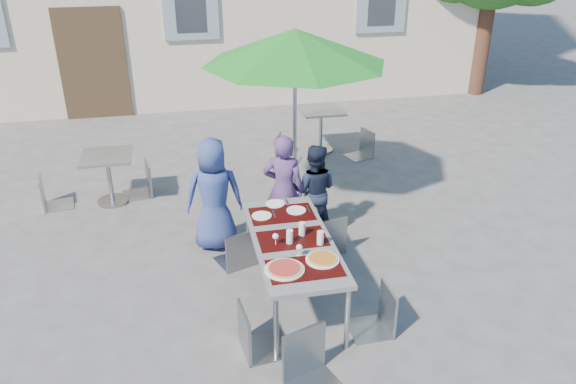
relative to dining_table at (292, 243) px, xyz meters
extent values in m
plane|color=#49494C|center=(-0.58, -0.60, -0.70)|extent=(90.00, 90.00, 0.00)
cube|color=#3E2E1E|center=(-2.58, 6.87, 0.40)|extent=(1.30, 0.06, 2.20)
cube|color=gray|center=(-0.58, 6.87, 1.50)|extent=(1.10, 0.06, 1.40)
cube|color=#262B33|center=(-0.58, 6.85, 1.50)|extent=(0.60, 0.04, 1.10)
cylinder|color=#462A1E|center=(5.92, 6.90, 0.70)|extent=(0.36, 0.36, 2.80)
cube|color=#4C4C52|center=(0.00, 0.00, 0.03)|extent=(0.80, 1.85, 0.05)
cylinder|color=#939A9E|center=(-0.34, -0.86, -0.35)|extent=(0.05, 0.05, 0.70)
cylinder|color=#939A9E|center=(0.34, -0.86, -0.35)|extent=(0.05, 0.05, 0.70)
cylinder|color=#939A9E|center=(-0.34, 0.86, -0.35)|extent=(0.05, 0.05, 0.70)
cylinder|color=#939A9E|center=(0.34, 0.86, -0.35)|extent=(0.05, 0.05, 0.70)
cube|color=black|center=(0.00, -0.55, 0.06)|extent=(0.70, 0.42, 0.01)
cube|color=black|center=(0.00, 0.00, 0.06)|extent=(0.70, 0.42, 0.01)
cube|color=black|center=(0.00, 0.55, 0.06)|extent=(0.70, 0.42, 0.01)
cylinder|color=white|center=(-0.19, -0.55, 0.07)|extent=(0.38, 0.38, 0.01)
cylinder|color=tan|center=(-0.19, -0.55, 0.08)|extent=(0.34, 0.34, 0.01)
cylinder|color=maroon|center=(-0.19, -0.55, 0.09)|extent=(0.30, 0.30, 0.01)
cylinder|color=white|center=(0.20, -0.46, 0.07)|extent=(0.33, 0.33, 0.01)
cylinder|color=tan|center=(0.20, -0.46, 0.08)|extent=(0.29, 0.29, 0.01)
cylinder|color=#92320A|center=(0.20, -0.46, 0.09)|extent=(0.25, 0.25, 0.01)
cylinder|color=silver|center=(-0.04, -0.08, 0.13)|extent=(0.07, 0.07, 0.15)
cylinder|color=silver|center=(0.11, 0.05, 0.13)|extent=(0.07, 0.07, 0.15)
cylinder|color=silver|center=(0.25, -0.16, 0.13)|extent=(0.07, 0.07, 0.15)
cylinder|color=silver|center=(-0.19, -0.08, 0.06)|extent=(0.06, 0.06, 0.00)
cylinder|color=silver|center=(-0.19, -0.08, 0.09)|extent=(0.01, 0.01, 0.08)
sphere|color=silver|center=(-0.19, -0.08, 0.15)|extent=(0.06, 0.06, 0.06)
cylinder|color=silver|center=(0.00, -0.33, 0.06)|extent=(0.06, 0.06, 0.00)
cylinder|color=silver|center=(0.00, -0.33, 0.09)|extent=(0.01, 0.01, 0.08)
sphere|color=silver|center=(0.00, -0.33, 0.15)|extent=(0.06, 0.06, 0.06)
cylinder|color=white|center=(-0.23, 0.54, 0.06)|extent=(0.22, 0.22, 0.01)
cube|color=#929598|center=(-0.09, 0.54, 0.06)|extent=(0.02, 0.18, 0.00)
cylinder|color=white|center=(0.17, 0.59, 0.06)|extent=(0.22, 0.22, 0.01)
cube|color=#929598|center=(0.31, 0.59, 0.06)|extent=(0.02, 0.18, 0.00)
cylinder|color=white|center=(-0.03, 0.80, 0.06)|extent=(0.22, 0.22, 0.01)
cube|color=#929598|center=(0.11, 0.80, 0.06)|extent=(0.02, 0.18, 0.00)
imported|color=navy|center=(-0.69, 1.27, 0.01)|extent=(0.72, 0.49, 1.42)
imported|color=#4C336A|center=(0.16, 1.25, 0.01)|extent=(0.61, 0.51, 1.42)
imported|color=#182035|center=(0.57, 1.32, -0.08)|extent=(0.68, 0.53, 1.23)
cube|color=gray|center=(-0.52, 0.86, -0.27)|extent=(0.52, 0.52, 0.03)
cube|color=gray|center=(-0.45, 0.68, -0.03)|extent=(0.39, 0.17, 0.48)
cylinder|color=gray|center=(-0.42, 1.08, -0.49)|extent=(0.02, 0.02, 0.42)
cylinder|color=gray|center=(-0.74, 0.96, -0.49)|extent=(0.02, 0.02, 0.42)
cylinder|color=gray|center=(-0.30, 0.75, -0.49)|extent=(0.02, 0.02, 0.42)
cylinder|color=gray|center=(-0.62, 0.63, -0.49)|extent=(0.02, 0.02, 0.42)
cube|color=gray|center=(-0.08, 1.10, -0.26)|extent=(0.50, 0.50, 0.03)
cube|color=gray|center=(-0.03, 0.91, -0.01)|extent=(0.41, 0.13, 0.49)
cylinder|color=gray|center=(0.05, 1.32, -0.48)|extent=(0.02, 0.02, 0.43)
cylinder|color=gray|center=(-0.29, 1.23, -0.48)|extent=(0.02, 0.02, 0.43)
cylinder|color=gray|center=(0.13, 0.97, -0.48)|extent=(0.02, 0.02, 0.43)
cylinder|color=gray|center=(-0.21, 0.89, -0.48)|extent=(0.02, 0.02, 0.43)
cube|color=gray|center=(0.60, 0.94, -0.24)|extent=(0.49, 0.49, 0.03)
cube|color=gray|center=(0.64, 0.74, 0.01)|extent=(0.42, 0.10, 0.50)
cylinder|color=gray|center=(0.75, 1.15, -0.47)|extent=(0.02, 0.02, 0.44)
cylinder|color=gray|center=(0.39, 1.09, -0.47)|extent=(0.02, 0.02, 0.44)
cylinder|color=gray|center=(0.81, 0.79, -0.47)|extent=(0.02, 0.02, 0.44)
cylinder|color=gray|center=(0.45, 0.73, -0.47)|extent=(0.02, 0.02, 0.44)
cube|color=gray|center=(-0.42, -0.72, -0.25)|extent=(0.46, 0.46, 0.03)
cube|color=gray|center=(-0.62, -0.74, 0.00)|extent=(0.08, 0.42, 0.49)
cylinder|color=gray|center=(-0.22, -0.88, -0.48)|extent=(0.02, 0.02, 0.43)
cylinder|color=gray|center=(-0.26, -0.53, -0.48)|extent=(0.02, 0.02, 0.43)
cylinder|color=gray|center=(-0.58, -0.92, -0.48)|extent=(0.02, 0.02, 0.43)
cylinder|color=gray|center=(-0.62, -0.57, -0.48)|extent=(0.02, 0.02, 0.43)
cube|color=#91959C|center=(0.64, -0.67, -0.27)|extent=(0.40, 0.40, 0.03)
cube|color=#91959C|center=(0.83, -0.66, -0.04)|extent=(0.03, 0.40, 0.47)
cylinder|color=#91959C|center=(0.47, -0.50, -0.49)|extent=(0.02, 0.02, 0.41)
cylinder|color=#91959C|center=(0.47, -0.84, -0.49)|extent=(0.02, 0.02, 0.41)
cylinder|color=#91959C|center=(0.81, -0.50, -0.49)|extent=(0.02, 0.02, 0.41)
cylinder|color=#91959C|center=(0.81, -0.83, -0.49)|extent=(0.02, 0.02, 0.41)
cube|color=gray|center=(-0.07, -1.32, -0.23)|extent=(0.56, 0.56, 0.03)
cube|color=gray|center=(-0.14, -1.13, 0.03)|extent=(0.42, 0.17, 0.52)
cylinder|color=gray|center=(0.17, -1.44, -0.47)|extent=(0.02, 0.02, 0.46)
cylinder|color=gray|center=(-0.31, -1.21, -0.47)|extent=(0.02, 0.02, 0.46)
cylinder|color=gray|center=(0.05, -1.08, -0.47)|extent=(0.02, 0.02, 0.46)
cylinder|color=#929598|center=(0.51, 2.21, -0.65)|extent=(0.50, 0.50, 0.10)
cylinder|color=#939A9E|center=(0.51, 2.21, 0.45)|extent=(0.06, 0.06, 2.30)
cone|color=#1A7822|center=(0.51, 2.21, 1.55)|extent=(2.44, 2.44, 0.45)
cylinder|color=#929598|center=(-2.07, 2.78, -0.68)|extent=(0.44, 0.44, 0.04)
cylinder|color=#939A9E|center=(-2.07, 2.78, -0.35)|extent=(0.06, 0.06, 0.69)
cube|color=#939A9E|center=(-2.07, 2.78, 0.02)|extent=(0.69, 0.69, 0.04)
cube|color=#8F959A|center=(-2.82, 2.83, -0.28)|extent=(0.45, 0.45, 0.03)
cube|color=#8F959A|center=(-3.00, 2.80, -0.05)|extent=(0.09, 0.39, 0.46)
cylinder|color=#8F959A|center=(-2.62, 2.70, -0.49)|extent=(0.02, 0.02, 0.41)
cylinder|color=#8F959A|center=(-2.68, 3.03, -0.49)|extent=(0.02, 0.02, 0.41)
cylinder|color=#8F959A|center=(-2.95, 2.64, -0.49)|extent=(0.02, 0.02, 0.41)
cylinder|color=#8F959A|center=(-3.01, 2.97, -0.49)|extent=(0.02, 0.02, 0.41)
cube|color=gray|center=(-1.73, 2.96, -0.26)|extent=(0.47, 0.47, 0.03)
cube|color=gray|center=(-1.54, 2.99, -0.02)|extent=(0.10, 0.41, 0.49)
cylinder|color=gray|center=(-1.93, 3.10, -0.48)|extent=(0.02, 0.02, 0.43)
cylinder|color=gray|center=(-1.87, 2.76, -0.48)|extent=(0.02, 0.02, 0.43)
cylinder|color=gray|center=(-1.59, 3.16, -0.48)|extent=(0.02, 0.02, 0.43)
cylinder|color=gray|center=(-1.53, 2.81, -0.48)|extent=(0.02, 0.02, 0.43)
cylinder|color=#929598|center=(1.40, 4.10, -0.68)|extent=(0.44, 0.44, 0.04)
cylinder|color=#939A9E|center=(1.40, 4.10, -0.34)|extent=(0.06, 0.06, 0.72)
cube|color=#939A9E|center=(1.40, 4.10, 0.06)|extent=(0.72, 0.72, 0.04)
cube|color=gray|center=(0.76, 3.78, -0.29)|extent=(0.51, 0.51, 0.03)
cube|color=gray|center=(0.59, 3.86, -0.06)|extent=(0.18, 0.36, 0.45)
cylinder|color=gray|center=(0.84, 3.56, -0.50)|extent=(0.02, 0.02, 0.40)
cylinder|color=gray|center=(0.97, 3.86, -0.50)|extent=(0.02, 0.02, 0.40)
cylinder|color=gray|center=(0.54, 3.70, -0.50)|extent=(0.02, 0.02, 0.40)
cylinder|color=gray|center=(0.68, 4.00, -0.50)|extent=(0.02, 0.02, 0.40)
cube|color=gray|center=(1.97, 3.70, -0.29)|extent=(0.48, 0.48, 0.03)
cube|color=gray|center=(2.15, 3.76, -0.06)|extent=(0.15, 0.37, 0.46)
cylinder|color=gray|center=(1.76, 3.80, -0.50)|extent=(0.02, 0.02, 0.40)
cylinder|color=gray|center=(1.87, 3.49, -0.50)|extent=(0.02, 0.02, 0.40)
cylinder|color=gray|center=(2.08, 3.91, -0.50)|extent=(0.02, 0.02, 0.40)
cylinder|color=gray|center=(2.18, 3.59, -0.50)|extent=(0.02, 0.02, 0.40)
camera|label=1|loc=(-1.07, -4.86, 3.03)|focal=35.00mm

